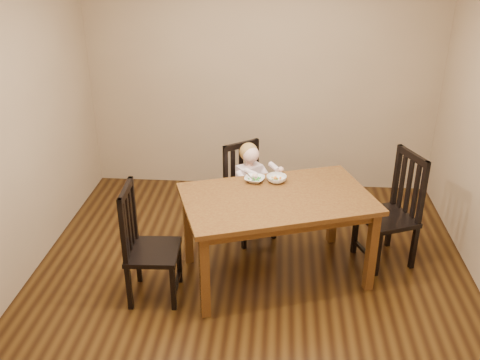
# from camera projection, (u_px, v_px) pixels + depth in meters

# --- Properties ---
(room) EXTENTS (4.01, 4.01, 2.71)m
(room) POSITION_uv_depth(u_px,v_px,m) (252.00, 139.00, 4.23)
(room) COLOR #42290E
(room) RESTS_ON ground
(dining_table) EXTENTS (1.81, 1.42, 0.80)m
(dining_table) POSITION_uv_depth(u_px,v_px,m) (277.00, 206.00, 4.58)
(dining_table) COLOR #492411
(dining_table) RESTS_ON room
(chair_child) EXTENTS (0.57, 0.57, 0.97)m
(chair_child) POSITION_uv_depth(u_px,v_px,m) (248.00, 193.00, 5.33)
(chair_child) COLOR black
(chair_child) RESTS_ON room
(chair_left) EXTENTS (0.44, 0.46, 1.02)m
(chair_left) POSITION_uv_depth(u_px,v_px,m) (147.00, 246.00, 4.41)
(chair_left) COLOR black
(chair_left) RESTS_ON room
(chair_right) EXTENTS (0.59, 0.60, 1.07)m
(chair_right) POSITION_uv_depth(u_px,v_px,m) (393.00, 211.00, 4.89)
(chair_right) COLOR black
(chair_right) RESTS_ON room
(toddler) EXTENTS (0.49, 0.50, 0.54)m
(toddler) POSITION_uv_depth(u_px,v_px,m) (250.00, 183.00, 5.23)
(toddler) COLOR white
(toddler) RESTS_ON chair_child
(bowl_peas) EXTENTS (0.21, 0.21, 0.04)m
(bowl_peas) POSITION_uv_depth(u_px,v_px,m) (255.00, 179.00, 4.80)
(bowl_peas) COLOR white
(bowl_peas) RESTS_ON dining_table
(bowl_veg) EXTENTS (0.23, 0.23, 0.06)m
(bowl_veg) POSITION_uv_depth(u_px,v_px,m) (277.00, 179.00, 4.80)
(bowl_veg) COLOR white
(bowl_veg) RESTS_ON dining_table
(fork) EXTENTS (0.09, 0.10, 0.05)m
(fork) POSITION_uv_depth(u_px,v_px,m) (251.00, 178.00, 4.77)
(fork) COLOR silver
(fork) RESTS_ON bowl_peas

